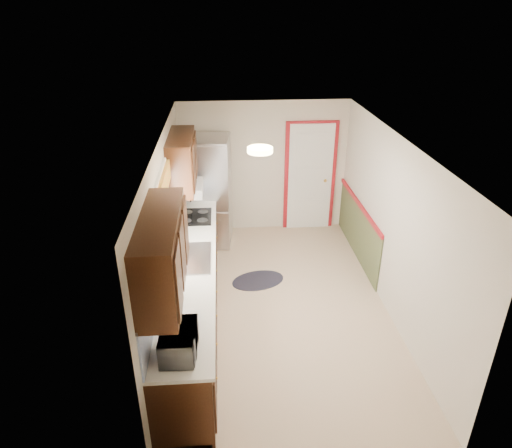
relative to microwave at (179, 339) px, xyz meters
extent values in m
cube|color=tan|center=(1.20, 1.95, -1.10)|extent=(3.20, 5.20, 0.12)
cube|color=white|center=(1.20, 1.95, 1.30)|extent=(3.20, 5.20, 0.12)
cube|color=beige|center=(1.20, 4.45, 0.10)|extent=(3.20, 0.10, 2.40)
cube|color=beige|center=(1.20, -0.55, 0.10)|extent=(3.20, 0.10, 2.40)
cube|color=beige|center=(-0.30, 1.95, 0.10)|extent=(0.10, 5.20, 2.40)
cube|color=beige|center=(2.70, 1.95, 0.10)|extent=(0.10, 5.20, 2.40)
cube|color=#33180B|center=(0.00, 1.65, -0.65)|extent=(0.60, 4.00, 0.90)
cube|color=white|center=(0.01, 1.65, -0.18)|extent=(0.63, 4.00, 0.04)
cube|color=#608EEA|center=(-0.29, 1.65, 0.11)|extent=(0.02, 4.00, 0.55)
cube|color=#33180B|center=(-0.12, 0.35, 0.72)|extent=(0.35, 1.40, 0.75)
cube|color=#33180B|center=(-0.12, 3.05, 0.72)|extent=(0.35, 1.20, 0.75)
cube|color=white|center=(-0.29, 1.75, 0.52)|extent=(0.02, 1.00, 0.90)
cube|color=#DA6028|center=(-0.24, 1.75, 0.87)|extent=(0.05, 1.12, 0.24)
cube|color=#B7B7BC|center=(0.01, 1.75, -0.16)|extent=(0.52, 0.82, 0.02)
cube|color=white|center=(-0.07, 3.10, 0.27)|extent=(0.45, 0.60, 0.15)
cube|color=maroon|center=(2.05, 4.42, -0.10)|extent=(0.94, 0.05, 2.08)
cube|color=white|center=(2.05, 4.39, -0.10)|extent=(0.80, 0.04, 2.00)
cube|color=#434C2B|center=(2.69, 3.30, -0.65)|extent=(0.02, 2.30, 0.90)
cube|color=maroon|center=(2.67, 3.30, -0.18)|extent=(0.04, 2.30, 0.06)
cylinder|color=#FFD88C|center=(0.90, 1.75, 1.26)|extent=(0.30, 0.30, 0.06)
imported|color=white|center=(0.00, 0.00, 0.00)|extent=(0.28, 0.49, 0.33)
cube|color=#B7B7BC|center=(0.18, 4.00, -0.15)|extent=(0.87, 0.82, 1.90)
cylinder|color=black|center=(-0.08, 3.59, -0.25)|extent=(0.02, 0.02, 1.33)
ellipsoid|color=black|center=(0.95, 2.59, -1.10)|extent=(0.94, 0.74, 0.01)
cube|color=black|center=(0.01, 2.99, -0.15)|extent=(0.51, 0.61, 0.02)
camera|label=1|loc=(0.46, -3.35, 2.82)|focal=32.00mm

